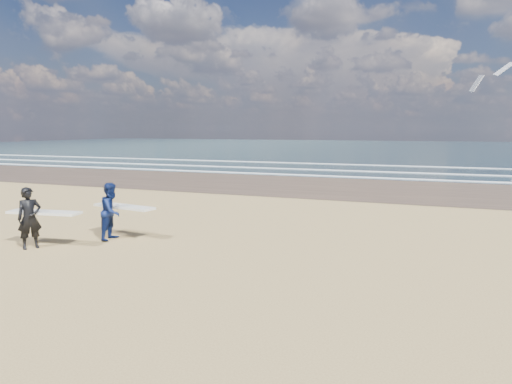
% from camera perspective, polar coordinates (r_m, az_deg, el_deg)
% --- Properties ---
extents(ocean, '(220.00, 100.00, 0.02)m').
position_cam_1_polar(ocean, '(82.15, 27.78, 4.65)').
color(ocean, '#182D36').
rests_on(ocean, ground).
extents(surfer_near, '(2.25, 1.16, 1.78)m').
position_cam_1_polar(surfer_near, '(14.64, -26.25, -2.85)').
color(surfer_near, black).
rests_on(surfer_near, ground).
extents(surfer_far, '(2.25, 1.24, 1.79)m').
position_cam_1_polar(surfer_far, '(14.89, -17.47, -2.26)').
color(surfer_far, '#0D1B4D').
rests_on(surfer_far, ground).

